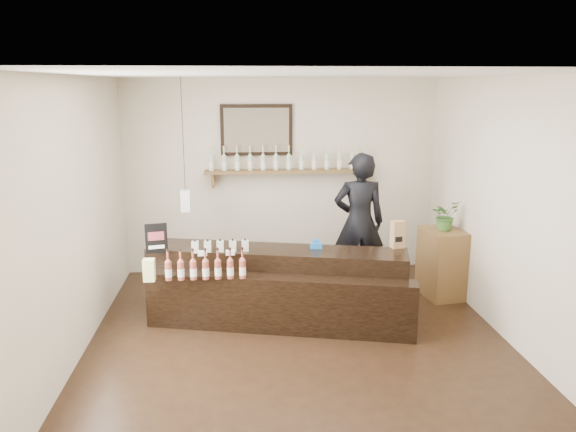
# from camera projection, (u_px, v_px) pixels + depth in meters

# --- Properties ---
(ground) EXTENTS (5.00, 5.00, 0.00)m
(ground) POSITION_uv_depth(u_px,v_px,m) (299.00, 342.00, 6.05)
(ground) COLOR black
(ground) RESTS_ON ground
(room_shell) EXTENTS (5.00, 5.00, 5.00)m
(room_shell) POSITION_uv_depth(u_px,v_px,m) (299.00, 186.00, 5.67)
(room_shell) COLOR beige
(room_shell) RESTS_ON ground
(back_wall_decor) EXTENTS (2.66, 0.96, 1.69)m
(back_wall_decor) POSITION_uv_depth(u_px,v_px,m) (272.00, 154.00, 7.95)
(back_wall_decor) COLOR brown
(back_wall_decor) RESTS_ON ground
(counter) EXTENTS (3.06, 1.49, 0.99)m
(counter) POSITION_uv_depth(u_px,v_px,m) (277.00, 288.00, 6.52)
(counter) COLOR black
(counter) RESTS_ON ground
(promo_sign) EXTENTS (0.24, 0.07, 0.34)m
(promo_sign) POSITION_uv_depth(u_px,v_px,m) (156.00, 238.00, 6.32)
(promo_sign) COLOR black
(promo_sign) RESTS_ON counter
(paper_bag) EXTENTS (0.17, 0.14, 0.32)m
(paper_bag) POSITION_uv_depth(u_px,v_px,m) (398.00, 234.00, 6.54)
(paper_bag) COLOR #9A704A
(paper_bag) RESTS_ON counter
(tape_dispenser) EXTENTS (0.15, 0.08, 0.12)m
(tape_dispenser) POSITION_uv_depth(u_px,v_px,m) (316.00, 245.00, 6.53)
(tape_dispenser) COLOR #185DA9
(tape_dispenser) RESTS_ON counter
(side_cabinet) EXTENTS (0.53, 0.67, 0.89)m
(side_cabinet) POSITION_uv_depth(u_px,v_px,m) (442.00, 263.00, 7.29)
(side_cabinet) COLOR brown
(side_cabinet) RESTS_ON ground
(potted_plant) EXTENTS (0.45, 0.43, 0.38)m
(potted_plant) POSITION_uv_depth(u_px,v_px,m) (445.00, 215.00, 7.14)
(potted_plant) COLOR #3B6829
(potted_plant) RESTS_ON side_cabinet
(shopkeeper) EXTENTS (0.78, 0.53, 2.10)m
(shopkeeper) POSITION_uv_depth(u_px,v_px,m) (359.00, 213.00, 7.40)
(shopkeeper) COLOR black
(shopkeeper) RESTS_ON ground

